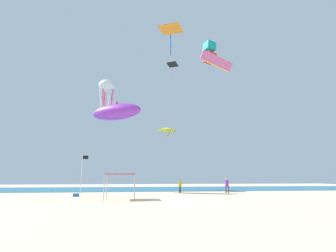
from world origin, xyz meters
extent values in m
cube|color=beige|center=(0.00, 0.00, -0.05)|extent=(110.00, 110.00, 0.10)
cube|color=#1E6B93|center=(0.00, 23.64, 0.01)|extent=(110.00, 18.37, 0.03)
cylinder|color=#B2B2B7|center=(-6.12, 1.28, 1.10)|extent=(0.07, 0.07, 2.21)
cylinder|color=#B2B2B7|center=(-3.54, 1.28, 1.10)|extent=(0.07, 0.07, 2.21)
cylinder|color=#B2B2B7|center=(-6.12, 3.84, 1.10)|extent=(0.07, 0.07, 2.21)
cylinder|color=#B2B2B7|center=(-3.54, 3.84, 1.10)|extent=(0.07, 0.07, 2.21)
cube|color=red|center=(-4.83, 2.56, 2.24)|extent=(2.65, 2.63, 0.06)
cylinder|color=brown|center=(2.53, 12.34, 0.39)|extent=(0.15, 0.15, 0.78)
cylinder|color=brown|center=(2.39, 12.07, 0.39)|extent=(0.15, 0.15, 0.78)
cylinder|color=yellow|center=(2.46, 12.20, 1.13)|extent=(0.41, 0.41, 0.68)
sphere|color=tan|center=(2.46, 12.20, 1.59)|extent=(0.26, 0.26, 0.26)
cylinder|color=brown|center=(8.23, 10.09, 0.42)|extent=(0.16, 0.16, 0.84)
cylinder|color=brown|center=(7.96, 10.28, 0.42)|extent=(0.16, 0.16, 0.84)
cylinder|color=purple|center=(8.10, 10.18, 1.20)|extent=(0.44, 0.44, 0.73)
sphere|color=tan|center=(8.10, 10.18, 1.70)|extent=(0.27, 0.27, 0.27)
cylinder|color=silver|center=(-8.89, 5.78, 2.08)|extent=(0.06, 0.06, 4.15)
cube|color=black|center=(-8.59, 5.78, 3.98)|extent=(0.55, 0.02, 0.35)
cube|color=blue|center=(-9.48, 6.75, 0.16)|extent=(0.56, 0.36, 0.32)
cube|color=white|center=(-9.48, 6.75, 0.34)|extent=(0.57, 0.37, 0.03)
cube|color=black|center=(3.48, 24.84, 23.68)|extent=(2.60, 2.59, 0.28)
cylinder|color=pink|center=(3.48, 24.84, 22.10)|extent=(0.12, 0.12, 2.03)
cube|color=teal|center=(8.17, 15.73, 22.88)|extent=(2.16, 2.06, 1.58)
cube|color=red|center=(8.17, 15.73, 20.95)|extent=(2.16, 2.06, 1.58)
cone|color=yellow|center=(1.39, 17.44, 9.36)|extent=(3.29, 3.27, 0.66)
cylinder|color=orange|center=(1.53, 16.18, 8.41)|extent=(1.10, 0.22, 2.15)
ellipsoid|color=white|center=(-8.78, 23.79, 18.28)|extent=(4.10, 4.10, 2.12)
cylinder|color=white|center=(-8.25, 24.51, 15.99)|extent=(0.52, 0.59, 3.29)
cylinder|color=pink|center=(-9.14, 24.60, 15.50)|extent=(0.50, 0.71, 4.27)
cylinder|color=white|center=(-9.67, 23.88, 15.01)|extent=(0.84, 0.38, 5.23)
cylinder|color=pink|center=(-9.30, 23.06, 15.99)|extent=(0.52, 0.59, 3.29)
cylinder|color=white|center=(-8.41, 22.97, 15.50)|extent=(0.50, 0.71, 4.27)
cylinder|color=pink|center=(-7.88, 23.69, 15.01)|extent=(0.84, 0.38, 5.23)
cube|color=pink|center=(5.19, 3.98, 14.67)|extent=(3.81, 0.67, 2.31)
cube|color=yellow|center=(5.19, 3.98, 14.17)|extent=(2.93, 0.41, 1.28)
ellipsoid|color=purple|center=(-6.29, 14.51, 11.10)|extent=(8.09, 6.21, 2.51)
cone|color=red|center=(-6.29, 14.51, 12.34)|extent=(1.62, 1.64, 0.93)
cube|color=orange|center=(0.88, 9.60, 21.72)|extent=(3.77, 3.77, 0.31)
cylinder|color=blue|center=(0.88, 9.60, 19.37)|extent=(0.18, 0.18, 3.02)
camera|label=1|loc=(-3.76, -21.75, 1.96)|focal=27.54mm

